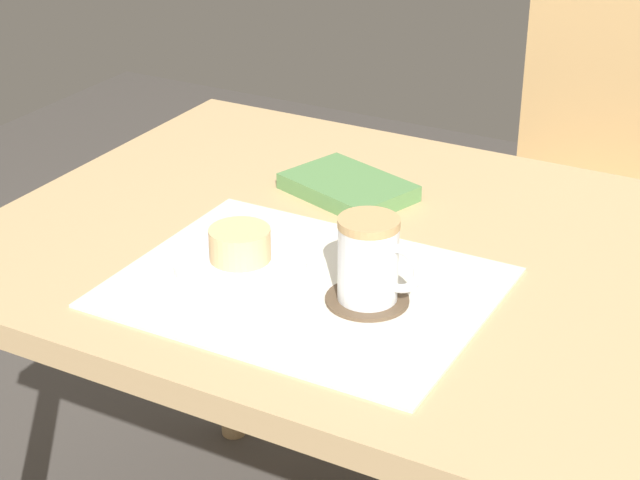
% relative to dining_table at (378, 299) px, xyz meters
% --- Properties ---
extents(dining_table, '(1.07, 0.79, 0.70)m').
position_rel_dining_table_xyz_m(dining_table, '(0.00, 0.00, 0.00)').
color(dining_table, tan).
rests_on(dining_table, ground_plane).
extents(wooden_chair, '(0.48, 0.48, 0.94)m').
position_rel_dining_table_xyz_m(wooden_chair, '(0.12, 0.76, -0.11)').
color(wooden_chair, tan).
rests_on(wooden_chair, ground_plane).
extents(placemat, '(0.45, 0.35, 0.00)m').
position_rel_dining_table_xyz_m(placemat, '(-0.03, -0.15, 0.08)').
color(placemat, silver).
rests_on(placemat, dining_table).
extents(pastry_plate, '(0.17, 0.17, 0.01)m').
position_rel_dining_table_xyz_m(pastry_plate, '(-0.13, -0.14, 0.09)').
color(pastry_plate, white).
rests_on(pastry_plate, placemat).
extents(pastry, '(0.08, 0.08, 0.04)m').
position_rel_dining_table_xyz_m(pastry, '(-0.13, -0.14, 0.12)').
color(pastry, '#E5BC7F').
rests_on(pastry, pastry_plate).
extents(coffee_coaster, '(0.10, 0.10, 0.00)m').
position_rel_dining_table_xyz_m(coffee_coaster, '(0.05, -0.15, 0.09)').
color(coffee_coaster, brown).
rests_on(coffee_coaster, placemat).
extents(coffee_mug, '(0.11, 0.07, 0.11)m').
position_rel_dining_table_xyz_m(coffee_mug, '(0.06, -0.15, 0.14)').
color(coffee_mug, white).
rests_on(coffee_mug, coffee_coaster).
extents(small_book, '(0.21, 0.18, 0.02)m').
position_rel_dining_table_xyz_m(small_book, '(-0.11, 0.13, 0.09)').
color(small_book, '#598C4C').
rests_on(small_book, dining_table).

